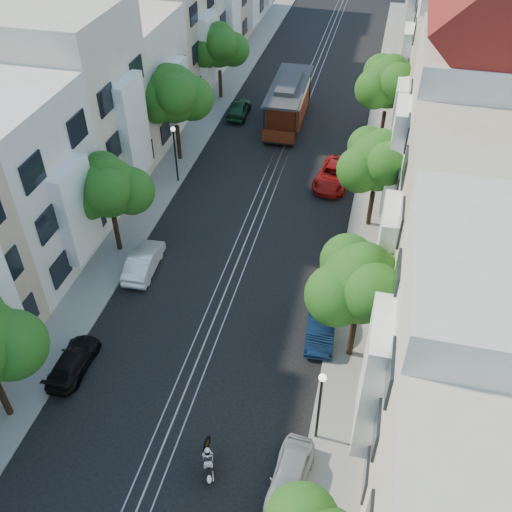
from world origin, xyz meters
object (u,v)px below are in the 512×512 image
Objects in this scene: tree_w_c at (175,96)px; parked_car_w_mid at (144,261)px; sportbike_rider at (208,460)px; tree_w_b at (109,189)px; parked_car_e_near at (290,476)px; parked_car_w_far at (239,108)px; tree_w_d at (219,47)px; tree_e_d at (390,84)px; tree_e_b at (361,285)px; lamp_west at (175,146)px; tree_e_c at (379,163)px; parked_car_e_far at (334,175)px; parked_car_e_mid at (321,324)px; cable_car at (288,100)px; parked_car_w_near at (73,361)px; lamp_east at (320,398)px.

tree_w_c is 13.29m from parked_car_w_mid.
tree_w_c is 25.62m from sportbike_rider.
tree_w_b reaches higher than parked_car_e_near.
tree_w_b is 1.59× the size of parked_car_w_far.
tree_e_d is at bearing -19.15° from tree_w_d.
parked_car_e_near is at bearing -102.79° from tree_e_b.
tree_w_b reaches higher than parked_car_w_mid.
parked_car_e_near is (11.90, -20.34, -2.24)m from lamp_west.
tree_e_c reaches higher than sportbike_rider.
tree_e_d is 1.72× the size of parked_car_w_mid.
sportbike_rider is 0.36× the size of parked_car_e_far.
parked_car_e_mid is at bearing 111.50° from parked_car_w_far.
cable_car is at bearing 128.50° from parked_car_e_far.
tree_w_c reaches higher than tree_w_b.
sportbike_rider is (-5.03, -29.44, -4.16)m from tree_e_d.
tree_w_c is at bearing -157.38° from tree_e_d.
lamp_west is 1.04× the size of parked_car_e_mid.
parked_car_w_far is at bearing 73.50° from tree_w_c.
parked_car_w_far is (2.40, 19.09, -3.73)m from tree_w_b.
parked_car_w_near is at bearing 135.44° from sportbike_rider.
tree_e_d is 15.25m from tree_w_d.
parked_car_e_far is at bearing 122.90° from tree_e_c.
parked_car_w_near is (0.70, -16.96, -2.31)m from lamp_west.
parked_car_w_far is at bearing -50.55° from tree_w_d.
parked_car_e_far is (4.90, -8.30, -1.32)m from cable_car.
tree_e_b is at bearing -71.53° from parked_car_e_far.
parked_car_w_mid is (0.56, 7.58, 0.12)m from parked_car_w_near.
parked_car_w_mid is at bearing 162.41° from parked_car_e_mid.
parked_car_e_mid is at bearing 96.55° from lamp_east.
parked_car_w_near is at bearing -85.59° from tree_w_c.
parked_car_w_near is (1.54, -8.94, -3.86)m from tree_w_b.
cable_car is at bearing 100.84° from parked_car_e_mid.
parked_car_w_far is at bearing 82.03° from sportbike_rider.
tree_e_d is at bearing 90.00° from tree_e_c.
parked_car_w_mid reaches higher than parked_car_w_near.
lamp_west reaches higher than parked_car_w_far.
parked_car_w_mid is at bearing 102.82° from sportbike_rider.
lamp_east is 2.40× the size of sportbike_rider.
tree_w_b is at bearing -95.97° from lamp_west.
lamp_east is at bearing 10.81° from sportbike_rider.
cable_car is 2.46× the size of parked_car_e_near.
lamp_east reaches higher than sportbike_rider.
parked_car_e_far is at bearing 64.14° from sportbike_rider.
parked_car_w_near is at bearing -159.94° from parked_car_e_mid.
tree_e_c is 1.57× the size of lamp_east.
lamp_west reaches higher than sportbike_rider.
tree_e_b is 1.03× the size of tree_e_c.
tree_w_d reaches higher than parked_car_w_far.
tree_e_d reaches higher than parked_car_e_far.
lamp_west is 1.13× the size of parked_car_w_near.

